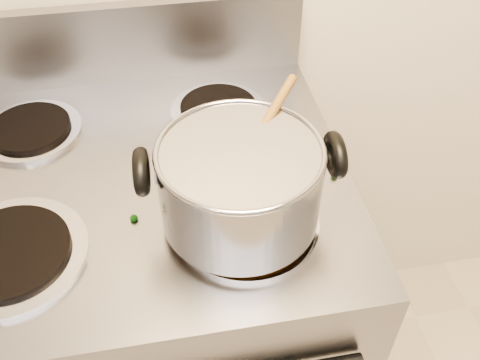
% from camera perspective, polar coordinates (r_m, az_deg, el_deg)
% --- Properties ---
extents(electric_range, '(0.74, 0.67, 1.08)m').
position_cam_1_polar(electric_range, '(1.27, -8.75, -14.28)').
color(electric_range, gray).
rests_on(electric_range, ground).
extents(stockpot, '(0.30, 0.24, 0.15)m').
position_cam_1_polar(stockpot, '(0.77, 0.02, -0.59)').
color(stockpot, gray).
rests_on(stockpot, electric_range).
extents(wooden_spoon, '(0.18, 0.21, 0.09)m').
position_cam_1_polar(wooden_spoon, '(0.75, 0.37, 2.13)').
color(wooden_spoon, brown).
rests_on(wooden_spoon, stockpot).
extents(cooktop_crumbs, '(0.20, 0.06, 0.01)m').
position_cam_1_polar(cooktop_crumbs, '(0.95, -0.11, 3.31)').
color(cooktop_crumbs, black).
rests_on(cooktop_crumbs, electric_range).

